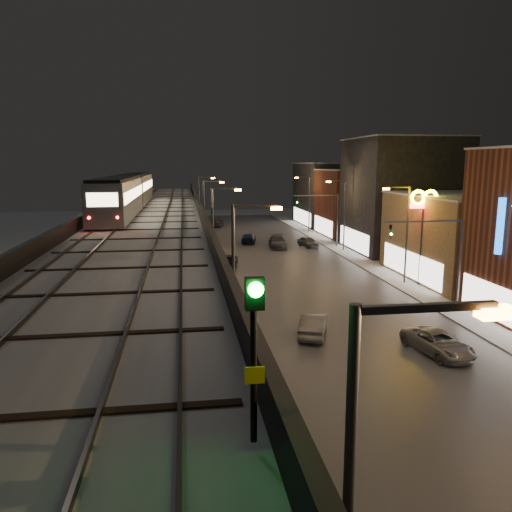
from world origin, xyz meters
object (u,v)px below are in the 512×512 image
car_onc_white (277,242)px  car_onc_dark (438,344)px  car_far_white (218,223)px  subway_train (129,192)px  car_taxi (270,435)px  car_mid_silver (227,261)px  car_near_white (313,326)px  rail_signal (254,328)px  car_mid_dark (249,239)px  car_onc_red (308,242)px

car_onc_white → car_onc_dark: bearing=-80.7°
car_far_white → subway_train: bearing=86.5°
car_taxi → car_far_white: (2.80, 70.09, 0.01)m
car_mid_silver → car_far_white: car_far_white is taller
car_taxi → car_near_white: (5.01, 12.53, 0.03)m
rail_signal → car_near_white: (7.05, 22.76, -7.82)m
rail_signal → car_taxi: size_ratio=0.66×
rail_signal → car_taxi: (2.04, 10.23, -7.84)m
car_mid_dark → car_onc_dark: 43.14m
subway_train → car_onc_dark: (19.85, -25.32, -7.58)m
car_far_white → car_onc_dark: size_ratio=0.86×
rail_signal → car_near_white: rail_signal is taller
rail_signal → car_taxi: bearing=78.7°
subway_train → car_onc_dark: size_ratio=6.88×
rail_signal → car_onc_red: size_ratio=0.67×
rail_signal → car_onc_dark: rail_signal is taller
rail_signal → car_mid_silver: size_ratio=0.60×
car_near_white → car_onc_dark: bearing=167.0°
car_onc_dark → car_onc_white: size_ratio=0.92×
car_taxi → car_onc_white: (9.11, 46.68, 0.07)m
car_far_white → rail_signal: bearing=100.2°
car_near_white → car_mid_silver: size_ratio=0.98×
car_near_white → car_onc_red: size_ratio=1.09×
rail_signal → car_far_white: 80.85m
subway_train → car_onc_dark: subway_train is taller
car_far_white → car_onc_dark: (8.61, -61.66, -0.03)m
car_near_white → car_mid_dark: car_near_white is taller
car_taxi → car_onc_red: (13.23, 46.53, -0.01)m
subway_train → rail_signal: 44.44m
subway_train → car_onc_red: (21.66, 12.79, -7.57)m
car_onc_red → subway_train: bearing=-161.0°
subway_train → car_onc_red: bearing=30.5°
car_mid_silver → car_onc_red: (11.73, 10.92, 0.06)m
car_onc_white → car_onc_red: car_onc_white is taller
rail_signal → car_mid_silver: rail_signal is taller
car_mid_silver → car_mid_dark: 16.21m
car_mid_dark → car_far_white: (-3.06, 18.87, 0.04)m
car_taxi → car_mid_dark: size_ratio=0.90×
car_mid_silver → car_onc_dark: car_onc_dark is taller
car_mid_dark → car_far_white: bearing=-70.0°
subway_train → car_mid_silver: 12.67m
rail_signal → car_onc_white: (11.15, 56.91, -7.78)m
car_taxi → car_mid_dark: car_taxi is taller
car_mid_silver → car_onc_dark: size_ratio=0.93×
car_onc_white → car_onc_red: (4.11, -0.15, -0.07)m
car_mid_silver → car_onc_white: bearing=-115.4°
subway_train → car_far_white: bearing=72.8°
car_mid_silver → car_far_white: size_ratio=1.09×
car_taxi → car_onc_dark: (11.41, 8.43, -0.03)m
car_mid_dark → car_far_white: car_far_white is taller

